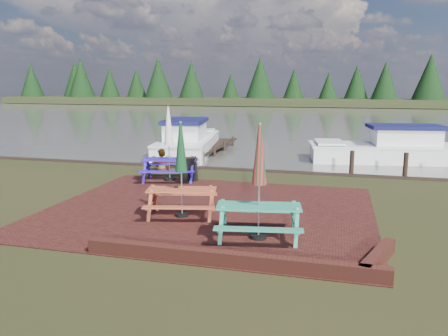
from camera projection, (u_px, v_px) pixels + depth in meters
name	position (u px, v px, depth m)	size (l,w,h in m)	color
ground	(197.00, 221.00, 11.33)	(120.00, 120.00, 0.00)	black
paving	(208.00, 210.00, 12.27)	(9.00, 7.50, 0.02)	#391512
brick_wall	(263.00, 259.00, 8.46)	(6.21, 1.79, 0.30)	#4C1E16
water	(306.00, 118.00, 46.45)	(120.00, 60.00, 0.02)	#4B4841
far_treeline	(320.00, 85.00, 73.36)	(120.00, 10.00, 8.10)	black
picnic_table_teal	(259.00, 200.00, 9.83)	(2.16, 1.99, 2.64)	#2C8E70
picnic_table_red	(182.00, 185.00, 11.52)	(2.14, 1.99, 2.52)	#AF4C2D
picnic_table_blue	(169.00, 155.00, 15.85)	(2.32, 2.16, 2.71)	#2C16A9
chalkboard	(189.00, 170.00, 15.70)	(0.57, 0.82, 0.90)	black
jetty	(201.00, 150.00, 22.89)	(1.76, 9.08, 1.00)	black
boat_jetty	(188.00, 143.00, 23.20)	(3.63, 7.58, 2.11)	white
boat_near	(389.00, 150.00, 21.01)	(7.48, 3.53, 1.95)	white
person	(161.00, 149.00, 17.73)	(0.66, 0.43, 1.81)	gray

